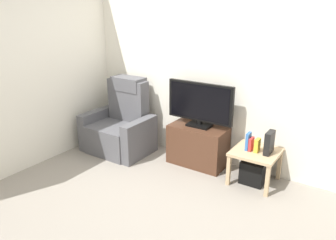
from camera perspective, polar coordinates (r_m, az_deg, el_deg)
ground_plane at (r=4.00m, az=-1.01°, el=-12.17°), size 6.40×6.40×0.00m
wall_back at (r=4.46m, az=7.26°, el=8.95°), size 6.40×0.06×2.60m
wall_side at (r=4.81m, az=-20.09°, el=8.69°), size 0.06×4.48×2.60m
tv_stand at (r=4.53m, az=5.19°, el=-4.39°), size 0.78×0.41×0.55m
television at (r=4.34m, az=5.54°, el=2.83°), size 0.93×0.20×0.60m
recliner_armchair at (r=4.99m, az=-8.23°, el=-1.04°), size 0.98×0.78×1.08m
side_table at (r=4.16m, az=14.93°, el=-5.99°), size 0.54×0.54×0.42m
subwoofer_box at (r=4.26m, az=14.68°, el=-8.60°), size 0.29×0.29×0.29m
book_leftmost at (r=4.10m, az=13.73°, el=-3.59°), size 0.04×0.11×0.22m
book_middle at (r=4.10m, az=14.22°, el=-4.07°), size 0.03×0.12×0.16m
book_rightmost at (r=4.08m, az=15.20°, el=-4.26°), size 0.05×0.11×0.16m
game_console at (r=4.05m, az=17.15°, el=-3.78°), size 0.07×0.20×0.27m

